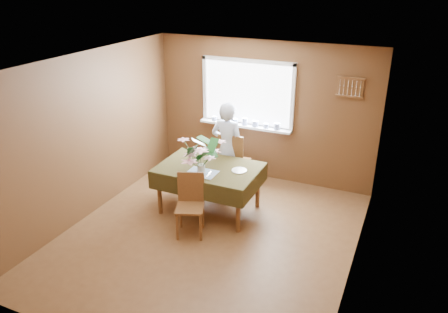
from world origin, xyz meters
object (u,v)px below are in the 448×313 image
at_px(dining_table, 209,172).
at_px(chair_near, 191,201).
at_px(flower_bouquet, 201,153).
at_px(seated_woman, 227,148).
at_px(chair_far, 233,160).

distance_m(dining_table, chair_near, 0.69).
distance_m(dining_table, flower_bouquet, 0.50).
bearing_deg(chair_near, seated_woman, 70.35).
bearing_deg(chair_near, flower_bouquet, 72.99).
bearing_deg(chair_far, dining_table, 83.79).
bearing_deg(flower_bouquet, seated_woman, 90.15).
height_order(dining_table, seated_woman, seated_woman).
distance_m(chair_far, chair_near, 1.47).
bearing_deg(flower_bouquet, chair_far, 86.38).
bearing_deg(dining_table, flower_bouquet, -89.86).
relative_size(dining_table, flower_bouquet, 2.63).
height_order(chair_far, seated_woman, seated_woman).
bearing_deg(chair_near, chair_far, 67.57).
xyz_separation_m(dining_table, flower_bouquet, (0.00, -0.26, 0.42)).
relative_size(seated_woman, flower_bouquet, 2.70).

